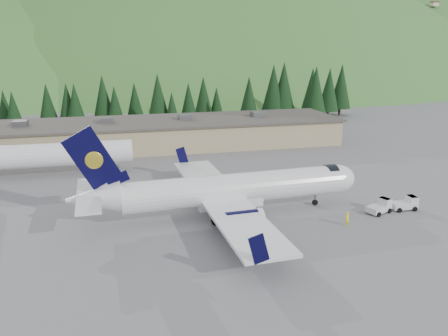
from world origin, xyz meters
TOP-DOWN VIEW (x-y plane):
  - ground at (0.00, 0.00)m, footprint 600.00×600.00m
  - airliner at (-1.01, -0.04)m, footprint 34.37×32.21m
  - second_airliner at (-24.92, 22.00)m, footprint 27.50×11.00m
  - baggage_tug_a at (16.85, -3.62)m, footprint 3.41×2.67m
  - baggage_tug_b at (20.40, -3.51)m, footprint 3.14×1.95m
  - terminal_building at (-5.01, 38.00)m, footprint 71.00×17.00m
  - ramp_worker at (10.93, -6.36)m, footprint 0.69×0.58m
  - tree_line at (-0.67, 62.16)m, footprint 114.40×17.48m
  - hills at (53.34, 207.38)m, footprint 614.00×330.00m

SIDE VIEW (x-z plane):
  - hills at x=53.34m, z-range -232.80..67.20m
  - ground at x=0.00m, z-range 0.00..0.00m
  - baggage_tug_a at x=16.85m, z-range -0.09..1.55m
  - baggage_tug_b at x=20.40m, z-range -0.09..1.57m
  - ramp_worker at x=10.93m, z-range 0.00..1.61m
  - terminal_building at x=-5.01m, z-range -0.43..5.67m
  - airliner at x=-1.01m, z-range -2.67..8.75m
  - second_airliner at x=-24.92m, z-range -1.70..8.35m
  - tree_line at x=-0.67m, z-range 0.28..14.20m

